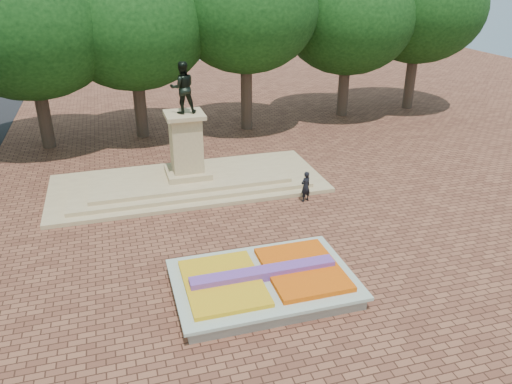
{
  "coord_description": "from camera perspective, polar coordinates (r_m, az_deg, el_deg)",
  "views": [
    {
      "loc": [
        -3.43,
        -15.96,
        10.56
      ],
      "look_at": [
        1.78,
        1.57,
        2.2
      ],
      "focal_mm": 35.0,
      "sensor_mm": 36.0,
      "label": 1
    }
  ],
  "objects": [
    {
      "name": "flower_bed",
      "position": [
        17.84,
        0.95,
        -10.23
      ],
      "size": [
        6.3,
        4.3,
        0.91
      ],
      "color": "gray",
      "rests_on": "ground"
    },
    {
      "name": "pedestrian",
      "position": [
        24.25,
        5.69,
        0.64
      ],
      "size": [
        0.66,
        0.55,
        1.54
      ],
      "primitive_type": "imported",
      "rotation": [
        0.0,
        0.0,
        3.52
      ],
      "color": "black",
      "rests_on": "ground"
    },
    {
      "name": "ground",
      "position": [
        19.44,
        -3.76,
        -8.39
      ],
      "size": [
        90.0,
        90.0,
        0.0
      ],
      "primitive_type": "plane",
      "color": "brown",
      "rests_on": "ground"
    },
    {
      "name": "monument",
      "position": [
        26.07,
        -7.82,
        2.54
      ],
      "size": [
        14.0,
        6.0,
        6.4
      ],
      "color": "tan",
      "rests_on": "ground"
    },
    {
      "name": "tree_row_back",
      "position": [
        34.67,
        -7.23,
        17.94
      ],
      "size": [
        44.8,
        8.8,
        10.43
      ],
      "color": "#3A2B1F",
      "rests_on": "ground"
    }
  ]
}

